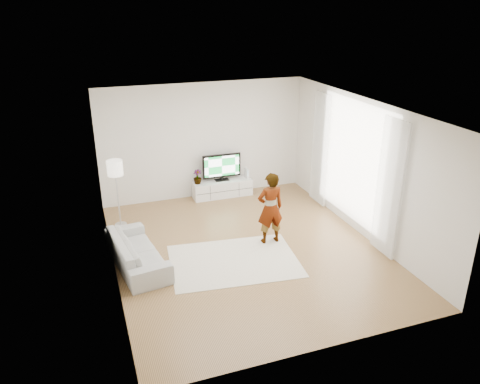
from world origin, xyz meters
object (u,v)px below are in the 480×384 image
object	(u,v)px
player	(270,208)
television	(222,166)
media_console	(222,188)
sofa	(137,251)
rug	(234,261)
floor_lamp	(115,171)

from	to	relation	value
player	television	bearing A→B (deg)	-86.21
media_console	sofa	world-z (taller)	sofa
media_console	player	size ratio (longest dim) A/B	1.00
television	rug	distance (m)	3.30
player	sofa	world-z (taller)	player
rug	sofa	distance (m)	1.80
television	rug	size ratio (longest dim) A/B	0.41
media_console	floor_lamp	world-z (taller)	floor_lamp
television	player	distance (m)	2.64
player	sofa	xyz separation A→B (m)	(-2.64, -0.00, -0.47)
rug	floor_lamp	xyz separation A→B (m)	(-1.83, 2.29, 1.24)
rug	television	bearing A→B (deg)	76.48
media_console	rug	distance (m)	3.19
media_console	player	xyz separation A→B (m)	(0.17, -2.61, 0.54)
sofa	floor_lamp	distance (m)	2.05
rug	floor_lamp	world-z (taller)	floor_lamp
media_console	sofa	size ratio (longest dim) A/B	0.77
rug	sofa	world-z (taller)	sofa
television	floor_lamp	distance (m)	2.75
television	sofa	xyz separation A→B (m)	(-2.46, -2.64, -0.50)
player	floor_lamp	bearing A→B (deg)	-33.28
floor_lamp	television	bearing A→B (deg)	17.76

